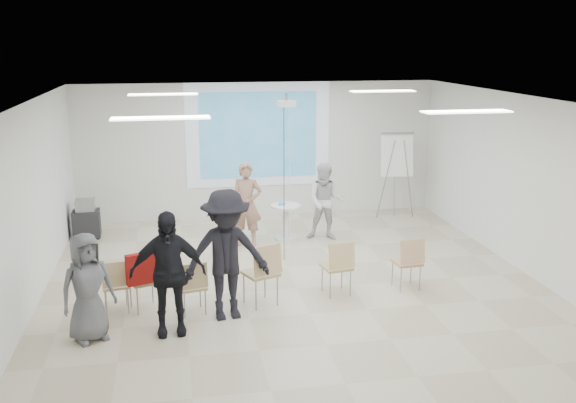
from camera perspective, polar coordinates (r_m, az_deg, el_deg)
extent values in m
cube|color=beige|center=(10.46, 0.79, -7.99)|extent=(8.00, 9.00, 0.10)
cube|color=white|center=(9.72, 0.85, 9.18)|extent=(8.00, 9.00, 0.10)
cube|color=silver|center=(14.38, -2.67, 4.59)|extent=(8.00, 0.10, 3.00)
cube|color=silver|center=(10.04, -22.50, -0.74)|extent=(0.10, 9.00, 3.00)
cube|color=silver|center=(11.45, 21.14, 1.13)|extent=(0.10, 9.00, 3.00)
cube|color=silver|center=(14.26, -2.65, 5.94)|extent=(3.20, 0.01, 2.30)
cube|color=teal|center=(14.24, -2.64, 5.93)|extent=(2.60, 0.01, 1.90)
cylinder|color=silver|center=(12.89, -0.19, -3.28)|extent=(0.53, 0.53, 0.05)
cylinder|color=silver|center=(12.80, -0.19, -1.91)|extent=(0.14, 0.14, 0.64)
cylinder|color=silver|center=(12.71, -0.20, -0.41)|extent=(0.72, 0.72, 0.04)
cube|color=white|center=(12.67, 0.02, -0.34)|extent=(0.20, 0.15, 0.01)
cube|color=#4184C4|center=(12.76, -0.53, -0.18)|extent=(0.18, 0.23, 0.01)
imported|color=#A47A64|center=(12.34, -3.71, 0.24)|extent=(0.78, 0.63, 1.85)
imported|color=silver|center=(12.73, 3.38, 0.38)|extent=(0.99, 0.88, 1.72)
cube|color=white|center=(12.54, -3.05, 1.85)|extent=(0.07, 0.12, 0.04)
cube|color=white|center=(12.86, 2.36, 1.91)|extent=(0.07, 0.12, 0.04)
cube|color=tan|center=(9.81, -15.07, -7.17)|extent=(0.43, 0.43, 0.04)
cube|color=tan|center=(9.56, -15.07, -6.29)|extent=(0.39, 0.13, 0.36)
cylinder|color=#92969A|center=(9.74, -15.83, -8.71)|extent=(0.02, 0.02, 0.40)
cylinder|color=#95979D|center=(9.75, -14.01, -8.55)|extent=(0.02, 0.02, 0.40)
cylinder|color=gray|center=(10.02, -15.94, -8.05)|extent=(0.02, 0.02, 0.40)
cylinder|color=#92959A|center=(10.04, -14.18, -7.89)|extent=(0.02, 0.02, 0.40)
cube|color=tan|center=(9.76, -12.65, -6.88)|extent=(0.54, 0.54, 0.04)
cube|color=tan|center=(9.49, -12.36, -5.87)|extent=(0.42, 0.22, 0.40)
cylinder|color=gray|center=(9.65, -13.23, -8.63)|extent=(0.03, 0.03, 0.44)
cylinder|color=gray|center=(9.74, -11.31, -8.30)|extent=(0.03, 0.03, 0.44)
cylinder|color=gray|center=(9.95, -13.82, -7.95)|extent=(0.03, 0.03, 0.44)
cylinder|color=#909298|center=(10.04, -11.96, -7.64)|extent=(0.03, 0.03, 0.44)
cube|color=tan|center=(9.52, -8.53, -7.50)|extent=(0.45, 0.45, 0.04)
cube|color=tan|center=(9.28, -8.31, -6.59)|extent=(0.39, 0.15, 0.36)
cylinder|color=gray|center=(9.43, -9.17, -9.10)|extent=(0.02, 0.02, 0.40)
cylinder|color=gray|center=(9.50, -7.35, -8.87)|extent=(0.02, 0.02, 0.40)
cylinder|color=gray|center=(9.71, -9.59, -8.43)|extent=(0.02, 0.02, 0.40)
cylinder|color=gray|center=(9.77, -7.81, -8.20)|extent=(0.02, 0.02, 0.40)
cube|color=tan|center=(9.70, -2.47, -6.40)|extent=(0.60, 0.60, 0.04)
cube|color=tan|center=(9.43, -1.82, -5.24)|extent=(0.46, 0.26, 0.44)
cylinder|color=#919499|center=(9.56, -2.86, -8.34)|extent=(0.03, 0.03, 0.48)
cylinder|color=gray|center=(9.73, -0.95, -7.90)|extent=(0.03, 0.03, 0.48)
cylinder|color=gray|center=(9.86, -3.94, -7.63)|extent=(0.03, 0.03, 0.48)
cylinder|color=gray|center=(10.03, -2.07, -7.22)|extent=(0.03, 0.03, 0.48)
cube|color=tan|center=(10.10, 4.33, -5.83)|extent=(0.47, 0.47, 0.04)
cube|color=tan|center=(9.85, 4.80, -4.84)|extent=(0.43, 0.14, 0.40)
cylinder|color=gray|center=(9.98, 3.78, -7.49)|extent=(0.02, 0.02, 0.44)
cylinder|color=gray|center=(10.10, 5.57, -7.24)|extent=(0.02, 0.02, 0.44)
cylinder|color=#96989E|center=(10.27, 3.06, -6.83)|extent=(0.02, 0.02, 0.44)
cylinder|color=gray|center=(10.39, 4.81, -6.60)|extent=(0.02, 0.02, 0.44)
cube|color=tan|center=(10.48, 10.50, -5.34)|extent=(0.44, 0.44, 0.04)
cube|color=tan|center=(10.24, 11.02, -4.41)|extent=(0.41, 0.12, 0.39)
cylinder|color=gray|center=(10.35, 10.00, -6.89)|extent=(0.02, 0.02, 0.43)
cylinder|color=gray|center=(10.49, 11.65, -6.68)|extent=(0.02, 0.02, 0.43)
cylinder|color=gray|center=(10.63, 9.26, -6.28)|extent=(0.02, 0.02, 0.43)
cylinder|color=gray|center=(10.77, 10.87, -6.09)|extent=(0.02, 0.02, 0.43)
cube|color=#9F1713|center=(9.46, -12.79, -5.82)|extent=(0.49, 0.27, 0.46)
imported|color=black|center=(9.53, -8.54, -7.29)|extent=(0.34, 0.27, 0.02)
imported|color=black|center=(8.75, -10.67, -5.50)|extent=(1.17, 0.72, 1.98)
imported|color=black|center=(9.08, -5.52, -4.01)|extent=(1.48, 0.95, 2.15)
imported|color=slate|center=(8.86, -17.46, -6.76)|extent=(0.97, 0.85, 1.66)
cylinder|color=gray|center=(14.28, 8.68, 1.95)|extent=(0.31, 0.26, 1.78)
cylinder|color=gray|center=(14.38, 10.65, 1.95)|extent=(0.36, 0.17, 1.78)
cylinder|color=#92959A|center=(14.64, 9.41, 2.22)|extent=(0.08, 0.40, 1.78)
cube|color=white|center=(14.34, 9.66, 4.21)|extent=(0.73, 0.30, 1.00)
cube|color=gray|center=(14.31, 9.70, 6.02)|extent=(0.73, 0.16, 0.07)
cube|color=black|center=(13.55, -17.47, -1.87)|extent=(0.55, 0.45, 0.53)
cube|color=gray|center=(13.46, -17.59, -0.30)|extent=(0.39, 0.34, 0.23)
cylinder|color=black|center=(13.50, -18.33, -3.19)|extent=(0.07, 0.07, 0.06)
cylinder|color=black|center=(13.46, -16.53, -3.10)|extent=(0.07, 0.07, 0.06)
cylinder|color=black|center=(13.80, -18.22, -2.80)|extent=(0.07, 0.07, 0.06)
cylinder|color=black|center=(13.76, -16.45, -2.71)|extent=(0.07, 0.07, 0.06)
cube|color=white|center=(11.23, -0.14, 8.69)|extent=(0.30, 0.25, 0.10)
cylinder|color=gray|center=(11.22, -0.14, 9.25)|extent=(0.04, 0.04, 0.14)
cylinder|color=black|center=(11.37, -0.36, 1.43)|extent=(0.01, 0.01, 2.77)
cylinder|color=white|center=(11.37, 0.16, 1.42)|extent=(0.01, 0.01, 2.77)
cube|color=white|center=(11.54, -11.05, 9.33)|extent=(1.20, 0.30, 0.02)
cube|color=white|center=(12.17, 8.41, 9.68)|extent=(1.20, 0.30, 0.02)
cube|color=white|center=(8.06, -11.25, 7.29)|extent=(1.20, 0.30, 0.02)
cube|color=white|center=(8.93, 15.58, 7.70)|extent=(1.20, 0.30, 0.02)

